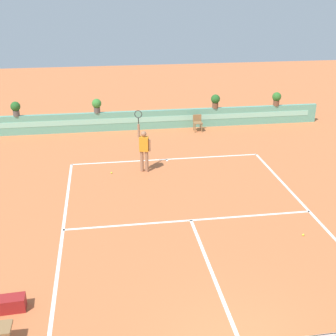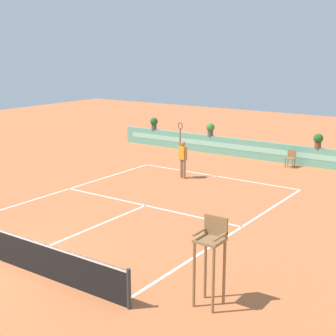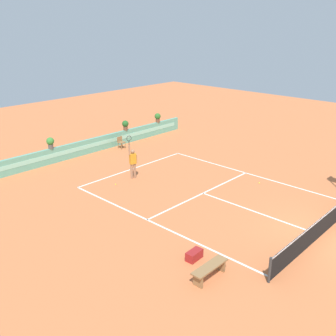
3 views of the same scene
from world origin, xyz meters
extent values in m
plane|color=#C66B3D|center=(0.00, 6.00, 0.00)|extent=(60.00, 60.00, 0.00)
cube|color=white|center=(0.00, 11.89, 0.00)|extent=(8.22, 0.10, 0.01)
cube|color=white|center=(0.00, 6.40, 0.00)|extent=(8.22, 0.10, 0.01)
cube|color=white|center=(0.00, 3.20, 0.00)|extent=(0.10, 6.40, 0.01)
cube|color=white|center=(-4.11, 5.95, 0.00)|extent=(0.10, 11.89, 0.01)
cube|color=white|center=(4.11, 5.95, 0.00)|extent=(0.10, 11.89, 0.01)
cube|color=white|center=(0.00, 11.79, 0.00)|extent=(0.10, 0.20, 0.01)
cylinder|color=#333333|center=(-4.41, 0.00, 0.50)|extent=(0.10, 0.10, 1.00)
cube|color=black|center=(0.00, 0.00, 0.47)|extent=(8.82, 0.02, 0.95)
cube|color=white|center=(0.00, 0.00, 0.92)|extent=(8.82, 0.03, 0.06)
cube|color=#60A88E|center=(0.00, 16.39, 0.50)|extent=(18.00, 0.20, 1.00)
cube|color=#8ED6BC|center=(0.00, 16.29, 0.55)|extent=(17.10, 0.01, 0.28)
cylinder|color=olive|center=(2.02, 15.41, 0.23)|extent=(0.05, 0.05, 0.45)
cylinder|color=olive|center=(2.37, 15.41, 0.23)|extent=(0.05, 0.05, 0.45)
cylinder|color=olive|center=(2.02, 15.77, 0.23)|extent=(0.05, 0.05, 0.45)
cylinder|color=olive|center=(2.37, 15.77, 0.23)|extent=(0.05, 0.05, 0.45)
cube|color=olive|center=(2.19, 15.59, 0.47)|extent=(0.44, 0.44, 0.04)
cube|color=olive|center=(2.19, 15.79, 0.67)|extent=(0.44, 0.04, 0.36)
cube|color=olive|center=(-6.27, 1.65, 0.23)|extent=(0.08, 0.40, 0.45)
cube|color=olive|center=(-4.99, 1.65, 0.23)|extent=(0.08, 0.40, 0.45)
cube|color=olive|center=(-5.63, 1.65, 0.48)|extent=(1.60, 0.44, 0.06)
cube|color=maroon|center=(-5.08, 2.80, 0.18)|extent=(0.72, 0.39, 0.36)
cylinder|color=#9E7051|center=(-1.00, 10.66, 0.45)|extent=(0.14, 0.14, 0.90)
cylinder|color=#9E7051|center=(-1.19, 10.72, 0.45)|extent=(0.14, 0.14, 0.90)
cube|color=orange|center=(-1.09, 10.69, 1.20)|extent=(0.41, 0.31, 0.60)
sphere|color=#9E7051|center=(-1.09, 10.69, 1.63)|extent=(0.22, 0.22, 0.22)
cylinder|color=#9E7051|center=(-1.29, 10.74, 1.75)|extent=(0.09, 0.09, 0.55)
cylinder|color=black|center=(-1.29, 10.74, 2.17)|extent=(0.04, 0.04, 0.24)
torus|color=#262626|center=(-1.29, 10.74, 2.43)|extent=(0.31, 0.11, 0.31)
cylinder|color=#9E7051|center=(-0.88, 10.63, 1.15)|extent=(0.09, 0.09, 0.50)
sphere|color=#CCE033|center=(3.23, 4.94, 0.03)|extent=(0.07, 0.07, 0.07)
sphere|color=#CCE033|center=(-2.45, 10.67, 0.03)|extent=(0.07, 0.07, 0.07)
cylinder|color=#514C47|center=(-2.94, 16.39, 1.14)|extent=(0.32, 0.32, 0.28)
sphere|color=#387F33|center=(-2.94, 16.39, 1.48)|extent=(0.48, 0.48, 0.48)
cylinder|color=brown|center=(3.29, 16.39, 1.14)|extent=(0.32, 0.32, 0.28)
sphere|color=#235B23|center=(3.29, 16.39, 1.48)|extent=(0.48, 0.48, 0.48)
cylinder|color=brown|center=(6.69, 16.39, 1.14)|extent=(0.32, 0.32, 0.28)
sphere|color=#2D6B28|center=(6.69, 16.39, 1.48)|extent=(0.48, 0.48, 0.48)
camera|label=1|loc=(-2.65, -6.15, 7.23)|focal=47.69mm
camera|label=2|loc=(11.13, -8.08, 5.91)|focal=53.21mm
camera|label=3|loc=(-15.10, -5.26, 8.49)|focal=41.88mm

